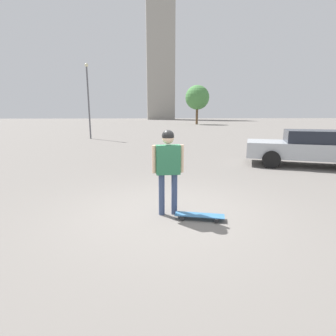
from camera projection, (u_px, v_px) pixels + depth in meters
name	position (u px, v px, depth m)	size (l,w,h in m)	color
ground_plane	(168.00, 214.00, 5.20)	(220.00, 220.00, 0.00)	slate
person	(168.00, 162.00, 4.98)	(0.23, 0.61, 1.66)	#38476B
skateboard	(200.00, 216.00, 4.92)	(0.47, 0.95, 0.09)	#336693
car_parked_near	(312.00, 147.00, 9.83)	(3.37, 4.94, 1.35)	#ADB2B7
building_block_distant	(160.00, 62.00, 88.97)	(9.46, 9.22, 38.64)	#9E998E
tree_distant	(197.00, 98.00, 48.18)	(4.40, 4.40, 7.10)	brown
lamp_post	(88.00, 95.00, 20.23)	(0.28, 0.28, 5.71)	#59595E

